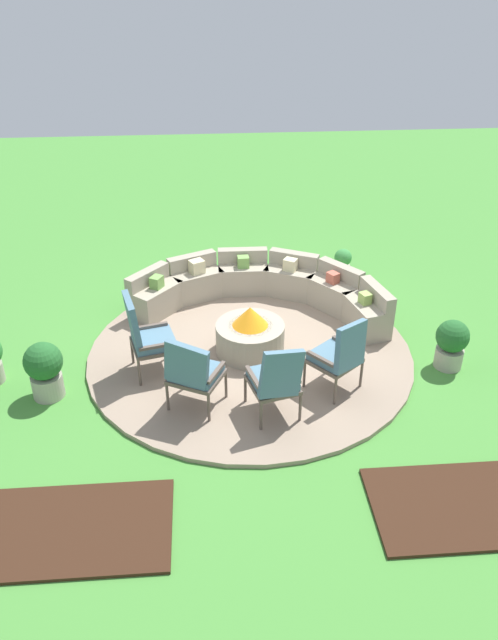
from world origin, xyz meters
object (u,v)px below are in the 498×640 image
fire_pit (250,335)px  lounge_chair_front_right (193,371)px  lounge_chair_back_left (275,379)px  potted_plant_1 (44,369)px  curved_stone_bench (263,288)px  potted_plant_0 (343,264)px  lounge_chair_back_right (340,354)px  lounge_chair_front_left (146,335)px  potted_plant_3 (451,343)px

fire_pit → lounge_chair_front_right: (-0.78, -1.18, 0.27)m
lounge_chair_back_left → potted_plant_1: size_ratio=1.36×
curved_stone_bench → lounge_chair_back_left: size_ratio=3.66×
lounge_chair_back_left → potted_plant_0: size_ratio=1.87×
curved_stone_bench → potted_plant_1: bearing=-145.3°
lounge_chair_back_right → potted_plant_1: bearing=136.7°
fire_pit → lounge_chair_front_left: lounge_chair_front_left is taller
fire_pit → potted_plant_3: (2.67, -0.48, 0.04)m
curved_stone_bench → lounge_chair_front_right: 2.74m
lounge_chair_back_left → potted_plant_0: lounge_chair_back_left is taller
lounge_chair_back_left → potted_plant_0: bearing=51.6°
potted_plant_1 → potted_plant_3: (5.31, 0.24, -0.04)m
curved_stone_bench → lounge_chair_back_left: (-0.12, -2.73, 0.25)m
lounge_chair_back_left → potted_plant_3: size_ratio=1.49×
curved_stone_bench → lounge_chair_front_right: lounge_chair_front_right is taller
potted_plant_3 → lounge_chair_back_right: bearing=-163.7°
lounge_chair_front_left → lounge_chair_back_left: bearing=42.0°
lounge_chair_back_left → potted_plant_0: (1.57, 3.59, -0.30)m
potted_plant_0 → potted_plant_1: bearing=-146.5°
lounge_chair_front_left → potted_plant_1: size_ratio=1.48×
potted_plant_3 → lounge_chair_front_right: bearing=-168.5°
lounge_chair_back_right → curved_stone_bench: bearing=68.3°
potted_plant_0 → potted_plant_1: potted_plant_1 is taller
lounge_chair_front_right → potted_plant_0: bearing=79.7°
curved_stone_bench → potted_plant_3: size_ratio=5.45×
fire_pit → lounge_chair_back_right: (1.04, -0.96, 0.27)m
potted_plant_0 → potted_plant_3: (0.92, -2.67, 0.07)m
lounge_chair_back_right → potted_plant_3: bearing=-23.3°
fire_pit → potted_plant_1: bearing=-164.6°
fire_pit → potted_plant_1: (-2.64, -0.72, 0.08)m
curved_stone_bench → lounge_chair_front_left: lounge_chair_front_left is taller
lounge_chair_back_right → potted_plant_3: 1.71m
fire_pit → curved_stone_bench: bearing=76.8°
lounge_chair_back_right → lounge_chair_back_left: bearing=168.0°
lounge_chair_front_left → lounge_chair_back_right: (2.42, -0.58, -0.03)m
fire_pit → lounge_chair_back_right: size_ratio=0.91×
lounge_chair_front_right → lounge_chair_front_left: bearing=153.4°
lounge_chair_back_left → potted_plant_1: (-2.82, 0.69, -0.18)m
lounge_chair_back_right → potted_plant_0: (0.71, 3.14, -0.30)m
lounge_chair_front_left → fire_pit: bearing=90.7°
lounge_chair_front_right → fire_pit: bearing=83.2°
lounge_chair_front_left → potted_plant_0: bearing=114.7°
lounge_chair_front_right → potted_plant_3: lounge_chair_front_right is taller
fire_pit → curved_stone_bench: size_ratio=0.25×
lounge_chair_back_left → potted_plant_3: bearing=5.6°
fire_pit → potted_plant_3: bearing=-10.3°
lounge_chair_back_right → potted_plant_1: (-3.68, 0.24, -0.19)m
lounge_chair_back_left → lounge_chair_back_right: 0.97m
fire_pit → potted_plant_0: (1.75, 2.18, -0.03)m
lounge_chair_back_right → potted_plant_0: lounge_chair_back_right is taller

